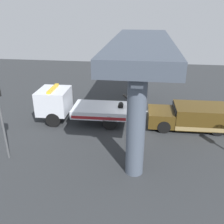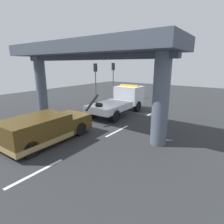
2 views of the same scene
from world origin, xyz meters
name	(u,v)px [view 1 (image 1 of 2)]	position (x,y,z in m)	size (l,w,h in m)	color
ground_plane	(133,125)	(0.00, 0.00, -0.05)	(60.00, 40.00, 0.10)	#2D3033
lane_stripe_west	(213,115)	(-6.00, -2.39, 0.00)	(2.60, 0.16, 0.01)	silver
lane_stripe_mid	(135,111)	(0.00, -2.39, 0.00)	(2.60, 0.16, 0.01)	silver
lane_stripe_east	(62,107)	(6.00, -2.39, 0.00)	(2.60, 0.16, 0.01)	silver
tow_truck_white	(74,105)	(4.21, 0.02, 1.20)	(7.28, 2.54, 2.46)	silver
towed_van_green	(191,117)	(-3.89, 0.00, 0.78)	(5.25, 2.32, 1.58)	#4C3814
overpass_structure	(141,54)	(-0.34, 0.00, 4.86)	(3.60, 12.72, 5.76)	#4C5666
traffic_cone_orange	(137,132)	(-0.33, 1.82, 0.36)	(0.63, 0.63, 0.74)	orange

